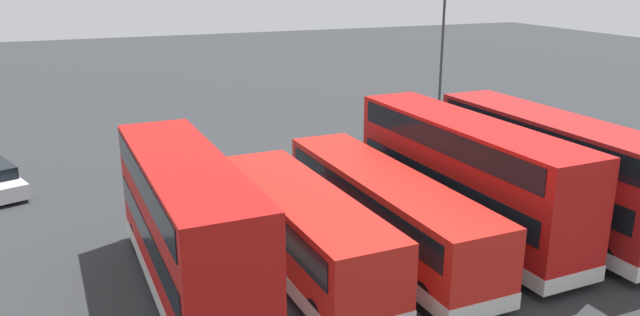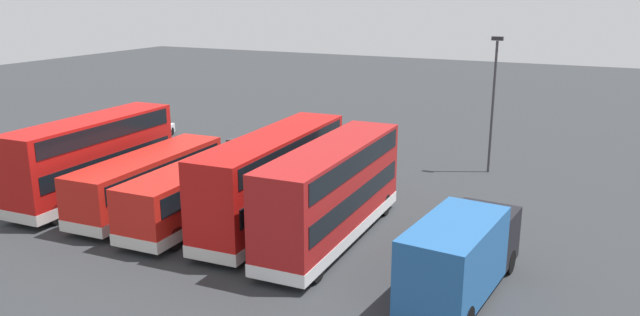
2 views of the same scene
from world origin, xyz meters
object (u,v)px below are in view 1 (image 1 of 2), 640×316
Objects in this scene: bus_double_decker_second at (464,173)px; bus_single_deck_fourth at (303,229)px; bus_double_decker_near_end at (548,168)px; bus_double_decker_fifth at (187,223)px; waste_bin_yellow at (162,170)px; lamp_post_tall at (442,54)px; bus_single_deck_third at (384,209)px.

bus_double_decker_second reaches higher than bus_single_deck_fourth.
bus_double_decker_near_end and bus_double_decker_fifth have the same top height.
bus_double_decker_near_end is at bearing 168.65° from bus_double_decker_second.
bus_double_decker_near_end is 12.04× the size of waste_bin_yellow.
bus_double_decker_fifth is (10.97, 0.90, -0.00)m from bus_double_decker_second.
waste_bin_yellow is (13.57, -11.81, -1.97)m from bus_double_decker_near_end.
bus_single_deck_fourth is 0.96× the size of bus_double_decker_fifth.
bus_double_decker_second is at bearing -172.61° from bus_single_deck_fourth.
lamp_post_tall reaches higher than bus_double_decker_fifth.
bus_single_deck_third is at bearing 4.52° from bus_double_decker_second.
bus_single_deck_third is 18.60m from lamp_post_tall.
lamp_post_tall reaches higher than waste_bin_yellow.
waste_bin_yellow is at bearing -47.82° from bus_double_decker_second.
bus_single_deck_fourth is at bearing 7.39° from bus_double_decker_second.
bus_double_decker_near_end is at bearing 176.67° from bus_single_deck_third.
bus_double_decker_second is 7.20m from bus_single_deck_fourth.
bus_single_deck_fourth is 1.20× the size of lamp_post_tall.
bus_double_decker_fifth reaches higher than waste_bin_yellow.
bus_double_decker_near_end is 0.96× the size of bus_double_decker_second.
bus_single_deck_third and bus_single_deck_fourth have the same top height.
bus_double_decker_fifth is at bearing 4.80° from bus_single_deck_third.
bus_single_deck_third is at bearing -3.33° from bus_double_decker_near_end.
bus_single_deck_fourth is at bearing 1.17° from bus_double_decker_near_end.
bus_single_deck_fourth is at bearing 10.37° from bus_single_deck_third.
bus_single_deck_third is 1.41× the size of lamp_post_tall.
lamp_post_tall reaches higher than bus_double_decker_second.
bus_single_deck_third is 1.17× the size of bus_single_deck_fourth.
bus_double_decker_fifth is 11.38× the size of waste_bin_yellow.
bus_double_decker_near_end is 14.47m from bus_double_decker_fifth.
bus_single_deck_fourth is 10.88× the size of waste_bin_yellow.
bus_double_decker_near_end is 10.63m from bus_single_deck_fourth.
waste_bin_yellow is at bearing -60.59° from bus_single_deck_third.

